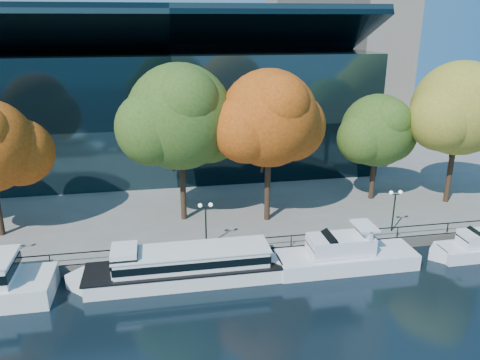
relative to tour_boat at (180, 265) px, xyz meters
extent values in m
plane|color=black|center=(4.76, -0.83, -1.37)|extent=(160.00, 160.00, 0.00)
cube|color=slate|center=(4.76, 35.67, -0.87)|extent=(90.00, 67.00, 1.00)
cube|color=#47443F|center=(4.76, 2.22, -0.87)|extent=(90.00, 0.25, 1.00)
cube|color=black|center=(4.76, 2.42, 0.58)|extent=(88.20, 0.08, 0.08)
cube|color=black|center=(4.76, 2.42, 0.08)|extent=(0.07, 0.07, 0.90)
cube|color=black|center=(0.76, 31.17, 6.63)|extent=(50.00, 24.00, 16.00)
cube|color=black|center=(0.76, 27.17, 16.13)|extent=(50.00, 17.14, 7.86)
cube|color=white|center=(0.39, 0.00, -0.77)|extent=(15.33, 3.72, 1.20)
cube|color=black|center=(0.39, 0.00, -0.15)|extent=(15.64, 3.80, 0.13)
cube|color=white|center=(-7.28, 0.00, -0.77)|extent=(3.08, 3.08, 1.20)
cube|color=white|center=(0.94, 0.00, 0.54)|extent=(11.96, 3.05, 1.31)
cube|color=black|center=(0.94, 0.00, 0.60)|extent=(12.11, 3.13, 0.60)
cube|color=white|center=(0.94, 0.00, 1.25)|extent=(12.27, 3.20, 0.11)
cube|color=white|center=(-4.21, 0.00, 0.87)|extent=(1.97, 2.61, 1.97)
cube|color=black|center=(-4.21, 0.00, 1.09)|extent=(2.03, 2.68, 0.77)
cube|color=white|center=(13.76, -0.30, -0.70)|extent=(11.72, 3.35, 1.34)
cube|color=white|center=(7.89, -0.30, -0.70)|extent=(2.57, 2.57, 1.34)
cube|color=white|center=(13.76, -0.30, -0.01)|extent=(11.49, 3.28, 0.09)
cube|color=white|center=(13.17, -0.30, 0.80)|extent=(5.28, 2.51, 1.45)
cube|color=black|center=(11.65, -0.30, 0.92)|extent=(2.31, 2.41, 1.83)
cube|color=white|center=(15.16, -0.30, 1.86)|extent=(0.28, 2.61, 0.89)
cube|color=white|center=(15.16, -0.30, 2.31)|extent=(1.56, 2.61, 0.17)
cube|color=white|center=(22.32, -0.55, -0.82)|extent=(2.03, 2.03, 1.11)
cube|color=black|center=(24.97, -0.55, 0.52)|extent=(1.69, 1.86, 1.39)
sphere|color=#972F0C|center=(-13.54, 10.56, 7.01)|extent=(6.12, 6.12, 6.12)
cylinder|color=black|center=(0.95, 10.03, 3.72)|extent=(0.56, 0.56, 8.19)
cylinder|color=black|center=(1.45, 10.23, 6.93)|extent=(1.27, 1.94, 4.08)
cylinder|color=black|center=(0.55, 9.73, 6.64)|extent=(1.16, 1.32, 3.65)
sphere|color=#2E4D18|center=(0.95, 10.03, 9.86)|extent=(9.87, 9.87, 9.87)
sphere|color=#2E4D18|center=(3.67, 11.51, 8.62)|extent=(7.41, 7.41, 7.41)
sphere|color=#2E4D18|center=(-1.52, 9.04, 9.12)|extent=(6.91, 6.91, 6.91)
sphere|color=#2E4D18|center=(1.45, 8.05, 11.59)|extent=(5.92, 5.92, 5.92)
cylinder|color=black|center=(9.01, 8.39, 3.68)|extent=(0.56, 0.56, 8.10)
cylinder|color=black|center=(9.51, 8.59, 6.86)|extent=(1.26, 1.92, 4.04)
cylinder|color=black|center=(8.61, 8.09, 6.57)|extent=(1.16, 1.31, 3.62)
sphere|color=#972F0C|center=(9.01, 8.39, 9.75)|extent=(9.06, 9.06, 9.06)
sphere|color=#972F0C|center=(11.50, 9.75, 8.62)|extent=(6.80, 6.80, 6.80)
sphere|color=#972F0C|center=(6.74, 7.48, 9.07)|extent=(6.34, 6.34, 6.34)
sphere|color=#972F0C|center=(9.46, 6.58, 11.34)|extent=(5.44, 5.44, 5.44)
cylinder|color=black|center=(21.69, 12.01, 2.69)|extent=(0.56, 0.56, 6.13)
cylinder|color=black|center=(22.19, 12.21, 5.10)|extent=(1.04, 1.54, 3.09)
cylinder|color=black|center=(21.29, 11.71, 4.88)|extent=(0.95, 1.07, 2.76)
sphere|color=#2E4D18|center=(21.69, 12.01, 7.29)|extent=(7.66, 7.66, 7.66)
sphere|color=#2E4D18|center=(23.80, 13.16, 6.33)|extent=(5.74, 5.74, 5.74)
sphere|color=#2E4D18|center=(19.78, 11.25, 6.71)|extent=(5.36, 5.36, 5.36)
sphere|color=#2E4D18|center=(22.07, 10.48, 8.63)|extent=(4.59, 4.59, 4.59)
cylinder|color=black|center=(29.31, 9.68, 3.70)|extent=(0.56, 0.56, 8.14)
cylinder|color=black|center=(29.81, 9.88, 6.89)|extent=(1.26, 1.93, 4.06)
cylinder|color=black|center=(28.91, 9.38, 6.60)|extent=(1.16, 1.32, 3.63)
sphere|color=olive|center=(29.31, 9.68, 9.80)|extent=(9.59, 9.59, 9.59)
sphere|color=olive|center=(31.94, 11.12, 8.60)|extent=(7.20, 7.20, 7.20)
sphere|color=olive|center=(26.91, 8.72, 9.08)|extent=(6.72, 6.72, 6.72)
sphere|color=olive|center=(29.79, 7.76, 11.48)|extent=(5.76, 5.76, 5.76)
cylinder|color=black|center=(2.47, 3.67, 1.43)|extent=(0.14, 0.14, 3.60)
cube|color=black|center=(2.47, 3.67, 3.28)|extent=(0.90, 0.06, 0.06)
sphere|color=white|center=(2.02, 3.67, 3.48)|extent=(0.36, 0.36, 0.36)
sphere|color=white|center=(2.92, 3.67, 3.48)|extent=(0.36, 0.36, 0.36)
cylinder|color=black|center=(19.87, 3.67, 1.43)|extent=(0.14, 0.14, 3.60)
cube|color=black|center=(19.87, 3.67, 3.28)|extent=(0.90, 0.06, 0.06)
sphere|color=white|center=(19.42, 3.67, 3.48)|extent=(0.36, 0.36, 0.36)
sphere|color=white|center=(20.32, 3.67, 3.48)|extent=(0.36, 0.36, 0.36)
camera|label=1|loc=(-1.15, -33.03, 18.30)|focal=35.00mm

